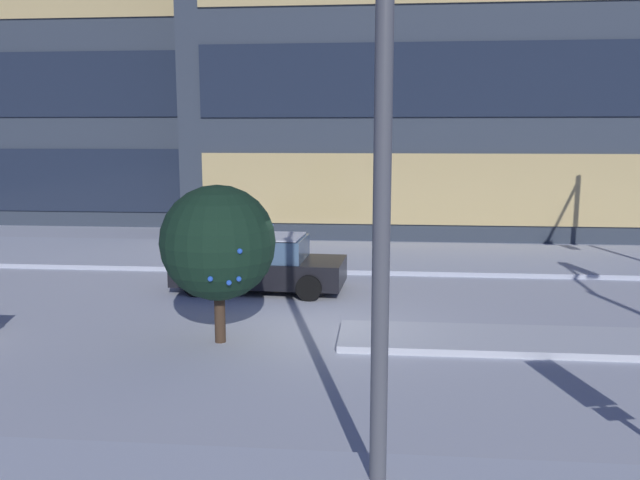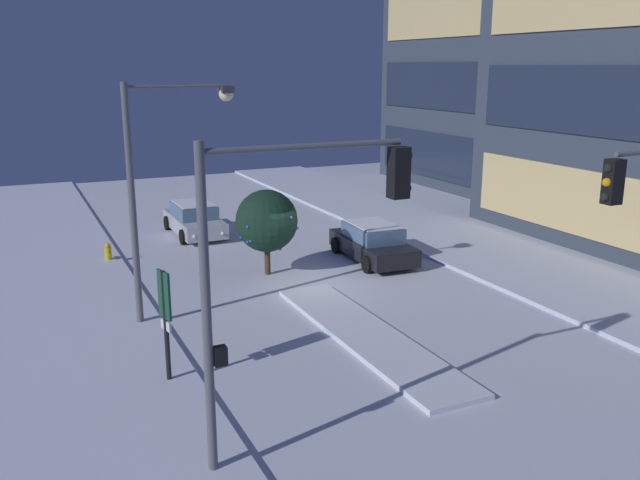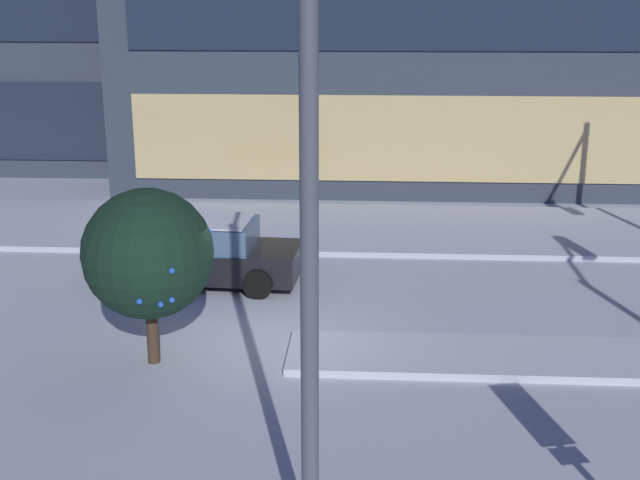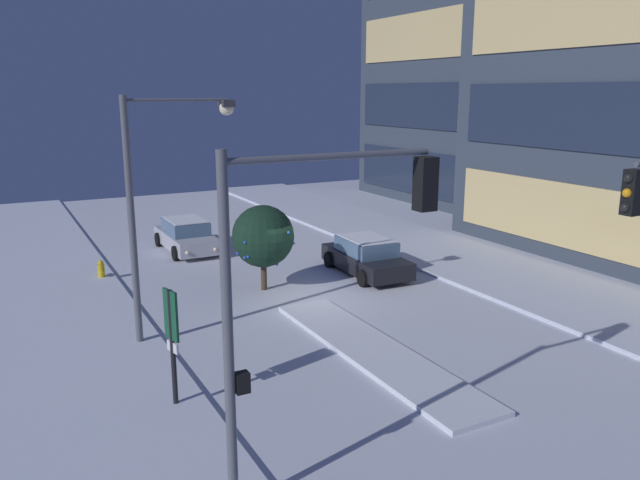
{
  "view_description": "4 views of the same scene",
  "coord_description": "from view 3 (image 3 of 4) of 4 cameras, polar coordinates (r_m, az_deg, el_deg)",
  "views": [
    {
      "loc": [
        1.24,
        -13.35,
        4.15
      ],
      "look_at": [
        -0.05,
        0.8,
        1.83
      ],
      "focal_mm": 36.38,
      "sensor_mm": 36.0,
      "label": 1
    },
    {
      "loc": [
        20.59,
        -9.35,
        7.53
      ],
      "look_at": [
        -0.47,
        0.51,
        1.49
      ],
      "focal_mm": 37.74,
      "sensor_mm": 36.0,
      "label": 2
    },
    {
      "loc": [
        1.87,
        -14.46,
        6.21
      ],
      "look_at": [
        1.04,
        -0.42,
        2.18
      ],
      "focal_mm": 46.38,
      "sensor_mm": 36.0,
      "label": 3
    },
    {
      "loc": [
        18.75,
        -9.6,
        7.17
      ],
      "look_at": [
        -0.43,
        0.6,
        2.03
      ],
      "focal_mm": 35.15,
      "sensor_mm": 36.0,
      "label": 4
    }
  ],
  "objects": [
    {
      "name": "car_far",
      "position": [
        19.16,
        -8.18,
        -0.85
      ],
      "size": [
        4.68,
        2.3,
        1.49
      ],
      "rotation": [
        0.0,
        0.0,
        3.09
      ],
      "color": "black",
      "rests_on": "ground"
    },
    {
      "name": "curb_strip_far",
      "position": [
        23.56,
        -1.29,
        0.88
      ],
      "size": [
        52.0,
        5.2,
        0.14
      ],
      "primitive_type": "cube",
      "color": "silver",
      "rests_on": "ground"
    },
    {
      "name": "decorated_tree_median",
      "position": [
        14.62,
        -11.79,
        -0.95
      ],
      "size": [
        2.29,
        2.3,
        3.19
      ],
      "color": "#473323",
      "rests_on": "ground"
    },
    {
      "name": "street_lamp_arched",
      "position": [
        9.32,
        -0.77,
        6.7
      ],
      "size": [
        0.6,
        3.28,
        7.11
      ],
      "rotation": [
        0.0,
        0.0,
        1.64
      ],
      "color": "#565960",
      "rests_on": "ground"
    },
    {
      "name": "median_strip",
      "position": [
        15.51,
        14.76,
        -7.89
      ],
      "size": [
        9.0,
        1.8,
        0.14
      ],
      "primitive_type": "cube",
      "color": "silver",
      "rests_on": "ground"
    },
    {
      "name": "ground",
      "position": [
        15.85,
        -3.7,
        -7.12
      ],
      "size": [
        52.0,
        52.0,
        0.0
      ],
      "primitive_type": "plane",
      "color": "silver"
    }
  ]
}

